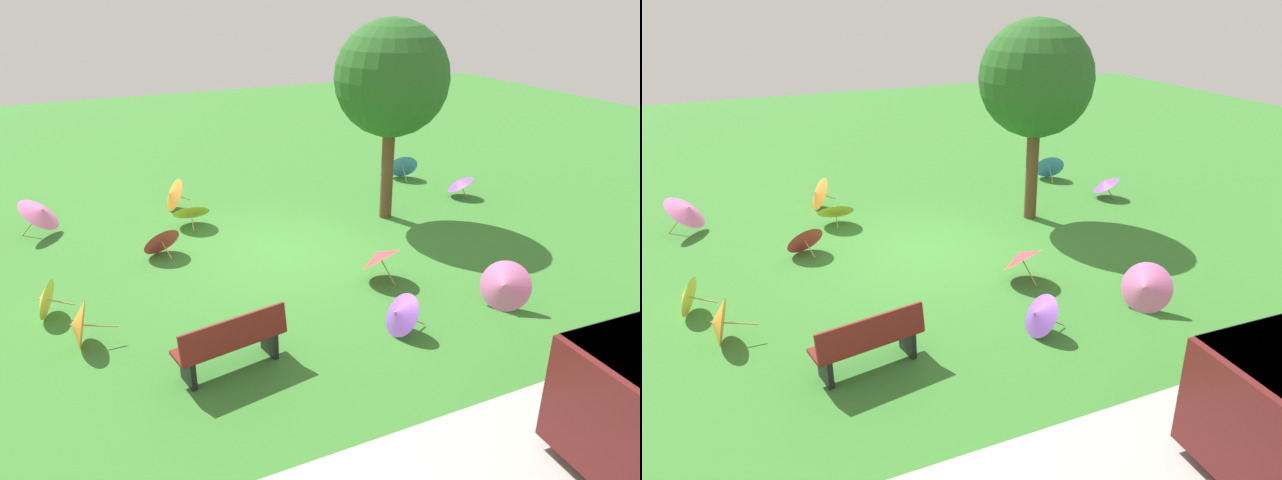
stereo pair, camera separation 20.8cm
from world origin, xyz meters
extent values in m
plane|color=#387A2D|center=(0.00, 0.00, 0.00)|extent=(40.00, 40.00, 0.00)
cylinder|color=black|center=(-1.21, 6.51, 0.38)|extent=(0.77, 0.25, 0.76)
cube|color=maroon|center=(2.29, 3.47, 0.45)|extent=(1.65, 0.72, 0.05)
cube|color=maroon|center=(2.26, 3.67, 0.68)|extent=(1.60, 0.38, 0.45)
cube|color=black|center=(2.92, 3.58, 0.23)|extent=(0.15, 0.41, 0.45)
cube|color=black|center=(1.66, 3.36, 0.23)|extent=(0.15, 0.41, 0.45)
cylinder|color=brown|center=(-2.80, -0.78, 1.22)|extent=(0.28, 0.28, 2.43)
sphere|color=#286023|center=(-2.80, -0.78, 3.19)|extent=(2.51, 2.51, 2.51)
cylinder|color=tan|center=(1.50, -1.95, 0.17)|extent=(0.06, 0.27, 0.34)
cone|color=yellow|center=(1.48, -2.12, 0.39)|extent=(0.90, 0.83, 0.60)
sphere|color=tan|center=(1.48, -2.16, 0.44)|extent=(0.04, 0.05, 0.05)
cylinder|color=tan|center=(4.37, 0.93, 0.27)|extent=(0.42, 0.17, 0.14)
cone|color=yellow|center=(4.63, 0.83, 0.34)|extent=(0.50, 0.74, 0.69)
sphere|color=tan|center=(4.68, 0.81, 0.36)|extent=(0.05, 0.05, 0.04)
cylinder|color=tan|center=(-5.36, -1.15, 0.16)|extent=(0.19, 0.13, 0.33)
cone|color=purple|center=(-5.24, -1.22, 0.39)|extent=(0.97, 0.97, 0.50)
sphere|color=tan|center=(-5.21, -1.25, 0.46)|extent=(0.06, 0.06, 0.05)
cylinder|color=tan|center=(4.78, -3.04, 0.25)|extent=(0.42, 0.19, 0.49)
cone|color=pink|center=(4.53, -2.94, 0.55)|extent=(1.10, 1.17, 0.74)
sphere|color=tan|center=(4.48, -2.92, 0.61)|extent=(0.06, 0.05, 0.05)
cylinder|color=tan|center=(-4.70, -2.92, 0.20)|extent=(0.18, 0.47, 0.31)
cone|color=#4C8CE5|center=(-4.80, -3.21, 0.39)|extent=(0.94, 0.78, 0.77)
sphere|color=tan|center=(-4.82, -3.27, 0.42)|extent=(0.05, 0.06, 0.05)
cylinder|color=tan|center=(2.35, -0.60, 0.19)|extent=(0.14, 0.34, 0.27)
cone|color=#D8383F|center=(2.42, -0.81, 0.35)|extent=(0.91, 0.78, 0.70)
sphere|color=tan|center=(2.44, -0.86, 0.39)|extent=(0.05, 0.06, 0.05)
cylinder|color=tan|center=(1.39, -3.37, 0.28)|extent=(0.39, 0.05, 0.21)
cone|color=orange|center=(1.63, -3.36, 0.40)|extent=(0.53, 0.85, 0.79)
sphere|color=tan|center=(1.69, -3.35, 0.42)|extent=(0.05, 0.04, 0.05)
cylinder|color=tan|center=(-0.64, 3.69, 0.17)|extent=(0.44, 0.04, 0.29)
cone|color=purple|center=(-0.37, 3.69, 0.35)|extent=(0.54, 0.74, 0.69)
sphere|color=tan|center=(-0.30, 3.68, 0.39)|extent=(0.05, 0.04, 0.05)
cylinder|color=tan|center=(3.87, 2.04, 0.31)|extent=(0.50, 0.11, 0.13)
cone|color=orange|center=(4.20, 1.99, 0.38)|extent=(0.42, 0.79, 0.76)
sphere|color=tan|center=(4.27, 1.97, 0.40)|extent=(0.05, 0.04, 0.04)
cylinder|color=tan|center=(-1.10, 2.17, 0.21)|extent=(0.17, 0.33, 0.43)
cone|color=#D8383F|center=(-1.01, 1.97, 0.49)|extent=(1.02, 0.99, 0.62)
sphere|color=tan|center=(-0.99, 1.93, 0.55)|extent=(0.05, 0.06, 0.05)
cylinder|color=tan|center=(-2.65, 3.59, 0.26)|extent=(0.45, 0.30, 0.27)
cone|color=pink|center=(-2.38, 3.77, 0.43)|extent=(0.92, 1.02, 0.85)
sphere|color=tan|center=(-2.31, 3.81, 0.46)|extent=(0.06, 0.06, 0.05)
camera|label=1|loc=(4.12, 10.39, 5.05)|focal=33.22mm
camera|label=2|loc=(3.93, 10.48, 5.05)|focal=33.22mm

